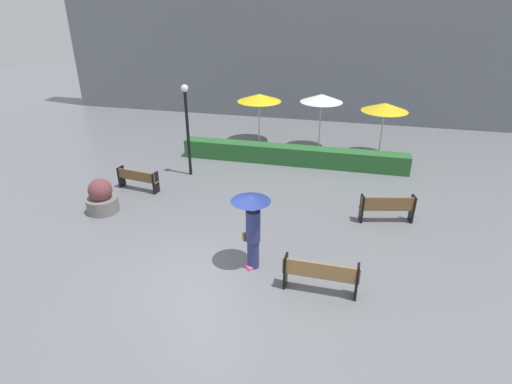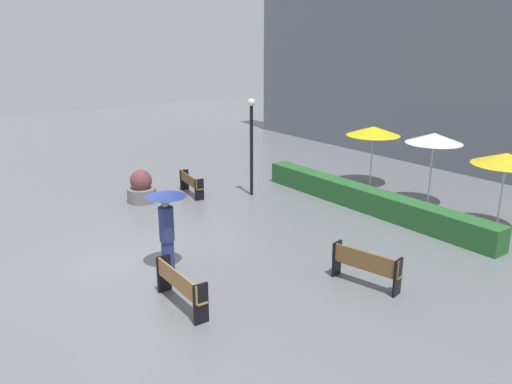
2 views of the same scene
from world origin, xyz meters
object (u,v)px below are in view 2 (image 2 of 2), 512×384
object	(u,v)px
bench_far_right	(365,265)
patio_umbrella_yellow	(373,131)
bench_near_right	(179,285)
bench_far_left	(191,183)
patio_umbrella_yellow_far	(506,159)
lamp_post	(251,136)
patio_umbrella_white	(434,138)
pedestrian_with_umbrella	(166,218)
planter_pot	(141,188)

from	to	relation	value
bench_far_right	patio_umbrella_yellow	distance (m)	9.09
bench_near_right	patio_umbrella_yellow	world-z (taller)	patio_umbrella_yellow
bench_far_left	patio_umbrella_yellow_far	bearing A→B (deg)	33.04
lamp_post	patio_umbrella_yellow	xyz separation A→B (m)	(1.80, 4.61, -0.04)
patio_umbrella_yellow	patio_umbrella_white	world-z (taller)	patio_umbrella_white
bench_far_right	pedestrian_with_umbrella	size ratio (longest dim) A/B	0.84
bench_near_right	pedestrian_with_umbrella	xyz separation A→B (m)	(-1.88, 0.70, 0.85)
patio_umbrella_yellow	patio_umbrella_yellow_far	size ratio (longest dim) A/B	0.98
lamp_post	patio_umbrella_yellow_far	world-z (taller)	lamp_post
pedestrian_with_umbrella	planter_pot	world-z (taller)	pedestrian_with_umbrella
lamp_post	pedestrian_with_umbrella	bearing A→B (deg)	-54.53
bench_far_left	planter_pot	world-z (taller)	planter_pot
bench_far_left	planter_pot	xyz separation A→B (m)	(-0.35, -1.83, 0.02)
bench_near_right	planter_pot	distance (m)	7.96
lamp_post	patio_umbrella_yellow_far	distance (m)	8.48
patio_umbrella_yellow	bench_far_right	bearing A→B (deg)	-49.71
planter_pot	patio_umbrella_white	size ratio (longest dim) A/B	0.45
bench_far_right	patio_umbrella_yellow_far	world-z (taller)	patio_umbrella_yellow_far
lamp_post	planter_pot	bearing A→B (deg)	-114.84
lamp_post	bench_far_left	bearing A→B (deg)	-126.12
bench_far_left	bench_far_right	bearing A→B (deg)	-2.22
pedestrian_with_umbrella	bench_near_right	bearing A→B (deg)	-20.44
bench_far_left	patio_umbrella_white	size ratio (longest dim) A/B	0.65
pedestrian_with_umbrella	planter_pot	bearing A→B (deg)	161.80
bench_far_right	bench_far_left	size ratio (longest dim) A/B	1.04
bench_near_right	patio_umbrella_white	size ratio (longest dim) A/B	0.72
planter_pot	lamp_post	size ratio (longest dim) A/B	0.33
bench_far_right	patio_umbrella_yellow	world-z (taller)	patio_umbrella_yellow
bench_far_right	lamp_post	xyz separation A→B (m)	(-7.58, 2.20, 1.71)
lamp_post	patio_umbrella_white	size ratio (longest dim) A/B	1.40
pedestrian_with_umbrella	planter_pot	distance (m)	6.02
bench_far_left	lamp_post	distance (m)	2.90
planter_pot	patio_umbrella_yellow_far	size ratio (longest dim) A/B	0.48
patio_umbrella_white	patio_umbrella_yellow_far	world-z (taller)	patio_umbrella_white
bench_far_right	planter_pot	size ratio (longest dim) A/B	1.49
bench_far_right	bench_far_left	xyz separation A→B (m)	(-8.94, 0.35, -0.06)
bench_near_right	pedestrian_with_umbrella	bearing A→B (deg)	159.56
bench_far_left	pedestrian_with_umbrella	size ratio (longest dim) A/B	0.80
patio_umbrella_yellow_far	patio_umbrella_yellow	bearing A→B (deg)	173.08
pedestrian_with_umbrella	patio_umbrella_white	world-z (taller)	patio_umbrella_white
bench_far_left	pedestrian_with_umbrella	xyz separation A→B (m)	(5.31, -3.69, 0.91)
bench_near_right	patio_umbrella_yellow_far	bearing A→B (deg)	80.58
planter_pot	patio_umbrella_yellow	bearing A→B (deg)	67.06
pedestrian_with_umbrella	planter_pot	size ratio (longest dim) A/B	1.79
bench_far_right	patio_umbrella_yellow_far	size ratio (longest dim) A/B	0.72
bench_near_right	patio_umbrella_white	distance (m)	10.74
bench_far_left	patio_umbrella_white	bearing A→B (deg)	45.07
pedestrian_with_umbrella	bench_far_right	bearing A→B (deg)	42.63
bench_far_right	bench_near_right	bearing A→B (deg)	-113.36
bench_near_right	patio_umbrella_yellow_far	world-z (taller)	patio_umbrella_yellow_far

